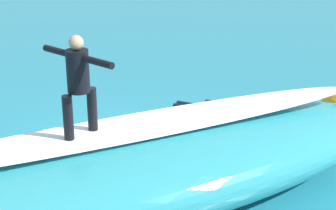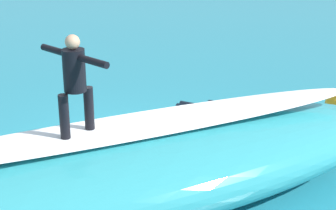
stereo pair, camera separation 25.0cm
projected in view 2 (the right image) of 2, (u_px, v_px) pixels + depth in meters
ground_plane at (114, 150)px, 10.53m from camera, size 120.00×120.00×0.00m
wave_crest at (128, 170)px, 8.34m from camera, size 10.10×5.75×1.32m
wave_foam_lip at (126, 127)px, 8.10m from camera, size 8.13×3.53×0.08m
surfboard_riding at (78, 136)px, 7.81m from camera, size 1.72×1.58×0.06m
surfer_riding at (75, 78)px, 7.51m from camera, size 0.97×1.10×1.45m
surfboard_paddling at (227, 118)px, 11.97m from camera, size 2.30×1.83×0.07m
surfer_paddling at (221, 110)px, 11.97m from camera, size 1.61×1.21×0.33m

